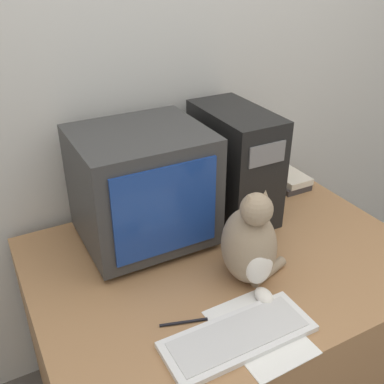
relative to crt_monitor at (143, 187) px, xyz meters
name	(u,v)px	position (x,y,z in m)	size (l,w,h in m)	color
wall_back	(158,86)	(0.21, 0.31, 0.26)	(7.00, 0.05, 2.50)	silver
desk	(223,335)	(0.21, -0.24, -0.61)	(1.34, 0.97, 0.77)	#9E7047
crt_monitor	(143,187)	(0.00, 0.00, 0.00)	(0.45, 0.41, 0.43)	#333333
computer_tower	(234,163)	(0.40, 0.02, 0.00)	(0.21, 0.41, 0.43)	black
keyboard	(239,336)	(0.04, -0.58, -0.21)	(0.44, 0.17, 0.02)	silver
cat	(250,245)	(0.20, -0.38, -0.08)	(0.25, 0.27, 0.35)	gray
book_stack	(287,179)	(0.75, 0.10, -0.19)	(0.14, 0.21, 0.06)	#383333
pen	(184,322)	(-0.07, -0.46, -0.22)	(0.14, 0.05, 0.01)	black
paper_sheet	(259,332)	(0.10, -0.59, -0.22)	(0.22, 0.30, 0.00)	white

